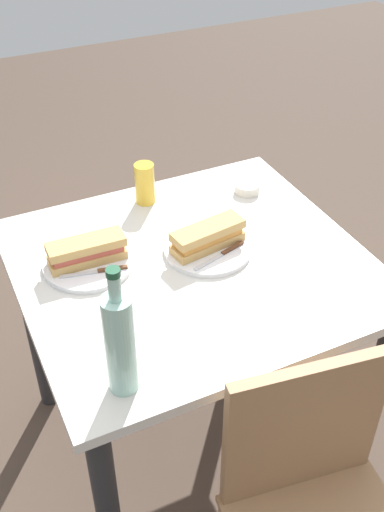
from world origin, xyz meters
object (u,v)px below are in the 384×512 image
at_px(dining_table, 192,299).
at_px(baguette_sandwich_far, 87,251).
at_px(knife_far, 98,271).
at_px(beer_glass, 144,184).
at_px(baguette_sandwich_near, 208,237).
at_px(knife_near, 222,254).
at_px(olive_bowl, 247,188).
at_px(chair_far, 315,509).
at_px(water_bottle, 120,343).
at_px(plate_far, 88,263).
at_px(plate_near, 207,249).

bearing_deg(dining_table, baguette_sandwich_far, -22.43).
height_order(baguette_sandwich_far, knife_far, baguette_sandwich_far).
relative_size(dining_table, beer_glass, 7.15).
xyz_separation_m(baguette_sandwich_near, knife_near, (-0.02, 0.05, -0.03)).
distance_m(beer_glass, olive_bowl, 0.33).
relative_size(chair_far, baguette_sandwich_near, 3.97).
bearing_deg(chair_far, dining_table, -88.93).
relative_size(water_bottle, olive_bowl, 4.03).
bearing_deg(plate_far, plate_near, 165.90).
bearing_deg(plate_near, water_bottle, 43.16).
bearing_deg(baguette_sandwich_near, knife_near, 110.58).
bearing_deg(baguette_sandwich_near, knife_far, -4.19).
bearing_deg(dining_table, knife_far, -11.19).
bearing_deg(knife_near, knife_far, -12.68).
bearing_deg(baguette_sandwich_far, knife_far, 99.39).
distance_m(chair_far, plate_near, 0.72).
bearing_deg(water_bottle, beer_glass, -115.53).
distance_m(plate_far, baguette_sandwich_far, 0.04).
relative_size(chair_far, knife_far, 4.90).
distance_m(baguette_sandwich_near, baguette_sandwich_far, 0.33).
relative_size(plate_far, beer_glass, 1.89).
xyz_separation_m(chair_far, olive_bowl, (-0.30, -0.88, 0.29)).
bearing_deg(beer_glass, knife_near, 102.76).
relative_size(plate_far, olive_bowl, 3.04).
distance_m(chair_far, olive_bowl, 0.98).
bearing_deg(plate_near, knife_near, 110.58).
relative_size(baguette_sandwich_near, knife_far, 1.23).
relative_size(dining_table, knife_near, 5.31).
distance_m(water_bottle, olive_bowl, 0.87).
xyz_separation_m(plate_far, water_bottle, (0.06, 0.44, 0.13)).
bearing_deg(plate_far, baguette_sandwich_near, 165.90).
distance_m(water_bottle, beer_glass, 0.74).
bearing_deg(baguette_sandwich_far, plate_far, 0.00).
relative_size(baguette_sandwich_near, water_bottle, 0.67).
height_order(dining_table, baguette_sandwich_far, baguette_sandwich_far).
bearing_deg(baguette_sandwich_near, baguette_sandwich_far, -14.10).
height_order(chair_far, beer_glass, beer_glass).
bearing_deg(knife_near, baguette_sandwich_far, -21.23).
height_order(plate_near, beer_glass, beer_glass).
height_order(chair_far, baguette_sandwich_near, chair_far).
bearing_deg(beer_glass, olive_bowl, 164.87).
height_order(knife_near, knife_far, same).
bearing_deg(water_bottle, baguette_sandwich_far, -97.81).
xyz_separation_m(dining_table, olive_bowl, (-0.31, -0.25, 0.15)).
xyz_separation_m(baguette_sandwich_far, water_bottle, (0.06, 0.44, 0.08)).
bearing_deg(beer_glass, plate_near, 101.40).
bearing_deg(baguette_sandwich_near, plate_far, -14.10).
bearing_deg(olive_bowl, baguette_sandwich_far, 14.04).
height_order(plate_near, water_bottle, water_bottle).
height_order(plate_near, knife_far, knife_far).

